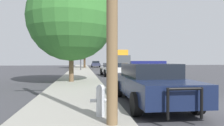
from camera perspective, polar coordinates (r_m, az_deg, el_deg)
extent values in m
cube|color=#99968C|center=(6.79, -10.21, -11.99)|extent=(3.00, 110.00, 0.13)
cube|color=#141E3D|center=(7.93, 9.98, -5.84)|extent=(1.91, 5.24, 0.62)
cube|color=black|center=(8.14, 9.46, -1.78)|extent=(1.61, 2.73, 0.48)
cylinder|color=black|center=(6.84, 21.35, -9.60)|extent=(0.25, 0.68, 0.68)
cylinder|color=black|center=(6.21, 6.31, -10.62)|extent=(0.25, 0.68, 0.68)
cylinder|color=black|center=(9.77, 12.28, -6.42)|extent=(0.25, 0.68, 0.68)
cylinder|color=black|center=(9.34, 1.74, -6.74)|extent=(0.25, 0.68, 0.68)
cylinder|color=black|center=(5.61, 22.37, -9.63)|extent=(0.07, 0.07, 0.74)
cylinder|color=black|center=(5.26, 14.38, -10.29)|extent=(0.07, 0.07, 0.74)
cylinder|color=black|center=(5.37, 18.53, -6.44)|extent=(0.87, 0.08, 0.07)
cube|color=navy|center=(8.13, 9.46, 0.22)|extent=(1.32, 0.22, 0.09)
cube|color=navy|center=(8.24, 16.16, -5.39)|extent=(0.06, 3.75, 0.17)
cylinder|color=#B7BCC1|center=(5.68, -3.02, -10.42)|extent=(0.22, 0.22, 0.67)
sphere|color=#B7BCC1|center=(5.62, -3.02, -6.80)|extent=(0.23, 0.23, 0.23)
cylinder|color=#B7BCC1|center=(5.65, -4.95, -9.79)|extent=(0.16, 0.09, 0.09)
cylinder|color=#B7BCC1|center=(5.68, -1.09, -9.72)|extent=(0.16, 0.09, 0.09)
cylinder|color=#424247|center=(31.04, -8.19, 3.04)|extent=(0.16, 0.16, 5.25)
cylinder|color=#424247|center=(31.28, -4.44, 7.58)|extent=(4.07, 0.11, 0.11)
cube|color=black|center=(31.42, -0.70, 6.73)|extent=(0.30, 0.24, 0.90)
sphere|color=red|center=(31.32, -0.67, 7.30)|extent=(0.20, 0.20, 0.20)
sphere|color=orange|center=(31.29, -0.67, 6.75)|extent=(0.20, 0.20, 0.20)
sphere|color=green|center=(31.26, -0.67, 6.21)|extent=(0.20, 0.20, 0.20)
cube|color=#333856|center=(46.34, -4.26, -0.32)|extent=(1.95, 4.65, 0.58)
cube|color=black|center=(46.10, -4.26, 0.28)|extent=(1.60, 2.45, 0.40)
cylinder|color=black|center=(47.76, -5.28, -0.63)|extent=(0.27, 0.66, 0.64)
cylinder|color=black|center=(47.77, -3.27, -0.63)|extent=(0.27, 0.66, 0.64)
cylinder|color=black|center=(44.93, -5.32, -0.73)|extent=(0.27, 0.66, 0.64)
cylinder|color=black|center=(44.94, -3.18, -0.73)|extent=(0.27, 0.66, 0.64)
cube|color=silver|center=(21.36, -0.13, -1.73)|extent=(1.87, 4.16, 0.52)
cube|color=black|center=(21.14, -0.02, -0.53)|extent=(1.53, 2.19, 0.39)
cylinder|color=black|center=(22.49, -2.75, -2.26)|extent=(0.28, 0.70, 0.69)
cylinder|color=black|center=(22.77, 1.30, -2.22)|extent=(0.28, 0.70, 0.69)
cylinder|color=black|center=(19.99, -1.75, -2.65)|extent=(0.28, 0.70, 0.69)
cylinder|color=black|center=(20.31, 2.79, -2.60)|extent=(0.28, 0.70, 0.69)
cube|color=#474C51|center=(38.64, 2.83, 0.65)|extent=(2.44, 1.90, 1.86)
cube|color=orange|center=(41.86, 1.89, 1.37)|extent=(2.52, 4.79, 2.89)
cylinder|color=black|center=(39.09, 4.46, -0.71)|extent=(0.31, 1.00, 0.99)
cylinder|color=black|center=(38.60, 1.07, -0.73)|extent=(0.31, 1.00, 0.99)
cylinder|color=black|center=(42.98, 3.20, -0.57)|extent=(0.31, 1.00, 0.99)
cylinder|color=black|center=(42.53, 0.11, -0.58)|extent=(0.31, 1.00, 0.99)
cylinder|color=#4C3823|center=(39.69, -7.19, 1.15)|extent=(0.37, 0.37, 3.28)
sphere|color=#999933|center=(39.82, -7.20, 5.53)|extent=(5.10, 5.10, 5.10)
cylinder|color=brown|center=(14.68, -10.59, 0.40)|extent=(0.31, 0.31, 2.65)
sphere|color=#387A33|center=(14.94, -10.62, 11.61)|extent=(5.73, 5.73, 5.73)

